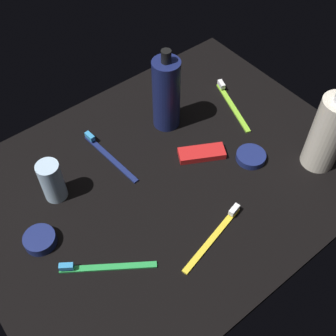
{
  "coord_description": "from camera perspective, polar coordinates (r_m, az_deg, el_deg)",
  "views": [
    {
      "loc": [
        -34.51,
        -43.47,
        72.78
      ],
      "look_at": [
        0.0,
        0.0,
        3.0
      ],
      "focal_mm": 45.12,
      "sensor_mm": 36.0,
      "label": 1
    }
  ],
  "objects": [
    {
      "name": "ground_plane",
      "position": [
        0.92,
        -0.0,
        -1.4
      ],
      "size": [
        84.0,
        64.0,
        1.2
      ],
      "primitive_type": "cube",
      "color": "black"
    },
    {
      "name": "lotion_bottle",
      "position": [
        0.96,
        -0.23,
        9.99
      ],
      "size": [
        6.32,
        6.32,
        20.63
      ],
      "color": "#161E4F",
      "rests_on": "ground_plane"
    },
    {
      "name": "bodywash_bottle",
      "position": [
        0.93,
        20.83,
        4.46
      ],
      "size": [
        7.25,
        7.25,
        20.0
      ],
      "color": "silver",
      "rests_on": "ground_plane"
    },
    {
      "name": "deodorant_stick",
      "position": [
        0.88,
        -15.4,
        -1.71
      ],
      "size": [
        4.65,
        4.65,
        9.69
      ],
      "primitive_type": "cylinder",
      "color": "silver",
      "rests_on": "ground_plane"
    },
    {
      "name": "toothbrush_yellow",
      "position": [
        0.84,
        6.46,
        -8.83
      ],
      "size": [
        17.8,
        5.26,
        2.1
      ],
      "color": "yellow",
      "rests_on": "ground_plane"
    },
    {
      "name": "toothbrush_navy",
      "position": [
        0.96,
        -8.2,
        1.84
      ],
      "size": [
        2.59,
        18.04,
        2.1
      ],
      "color": "navy",
      "rests_on": "ground_plane"
    },
    {
      "name": "toothbrush_lime",
      "position": [
        1.08,
        8.53,
        8.68
      ],
      "size": [
        7.18,
        17.36,
        2.1
      ],
      "color": "#8CD133",
      "rests_on": "ground_plane"
    },
    {
      "name": "toothbrush_green",
      "position": [
        0.81,
        -8.91,
        -13.03
      ],
      "size": [
        15.45,
        11.27,
        2.1
      ],
      "color": "green",
      "rests_on": "ground_plane"
    },
    {
      "name": "snack_bar_red",
      "position": [
        0.95,
        4.39,
        2.15
      ],
      "size": [
        11.05,
        8.49,
        1.5
      ],
      "primitive_type": "cube",
      "rotation": [
        0.0,
        0.0,
        -0.5
      ],
      "color": "red",
      "rests_on": "ground_plane"
    },
    {
      "name": "cream_tin_left",
      "position": [
        0.85,
        -16.91,
        -9.26
      ],
      "size": [
        6.2,
        6.2,
        2.08
      ],
      "primitive_type": "cylinder",
      "color": "navy",
      "rests_on": "ground_plane"
    },
    {
      "name": "cream_tin_right",
      "position": [
        0.96,
        11.13,
        1.52
      ],
      "size": [
        6.6,
        6.6,
        1.59
      ],
      "primitive_type": "cylinder",
      "color": "navy",
      "rests_on": "ground_plane"
    }
  ]
}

